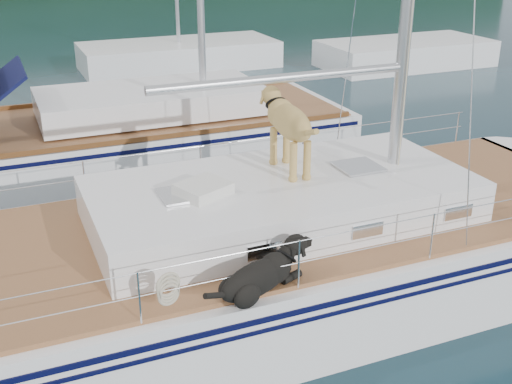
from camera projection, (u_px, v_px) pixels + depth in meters
name	position (u px, v px, depth m)	size (l,w,h in m)	color
ground	(229.00, 305.00, 9.15)	(120.00, 120.00, 0.00)	black
main_sailboat	(235.00, 262.00, 8.91)	(12.00, 4.04, 14.01)	white
neighbor_sailboat	(105.00, 143.00, 13.94)	(11.00, 3.50, 13.30)	white
bg_boat_center	(179.00, 55.00, 24.00)	(7.20, 3.00, 11.65)	white
bg_boat_east	(405.00, 54.00, 24.29)	(6.40, 3.00, 11.65)	white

